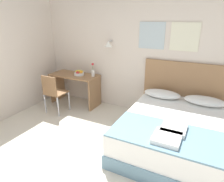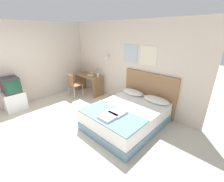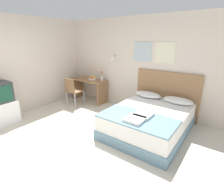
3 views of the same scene
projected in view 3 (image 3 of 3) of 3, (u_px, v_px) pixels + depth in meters
ground_plane at (63, 146)px, 3.48m from camera, size 24.00×24.00×0.00m
wall_back at (132, 64)px, 5.11m from camera, size 5.30×0.31×2.65m
bed at (149, 121)px, 3.95m from camera, size 1.56×2.00×0.54m
headboard at (166, 95)px, 4.64m from camera, size 1.68×0.06×1.23m
pillow_left at (148, 95)px, 4.66m from camera, size 0.72×0.37×0.14m
pillow_right at (178, 101)px, 4.22m from camera, size 0.72×0.37×0.14m
throw_blanket at (137, 118)px, 3.42m from camera, size 1.52×0.80×0.02m
folded_towel_near_foot at (143, 115)px, 3.48m from camera, size 0.33×0.36×0.06m
folded_towel_mid_bed at (135, 119)px, 3.28m from camera, size 0.35×0.36×0.06m
desk at (89, 86)px, 5.87m from camera, size 1.17×0.55×0.75m
desk_chair at (72, 90)px, 5.41m from camera, size 0.42×0.42×0.88m
fruit_bowl at (92, 78)px, 5.73m from camera, size 0.24×0.24×0.11m
flower_vase at (102, 78)px, 5.55m from camera, size 0.08×0.08×0.32m
tv_stand at (4, 112)px, 4.34m from camera, size 0.50×0.58×0.58m
television at (0, 92)px, 4.19m from camera, size 0.49×0.45×0.48m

